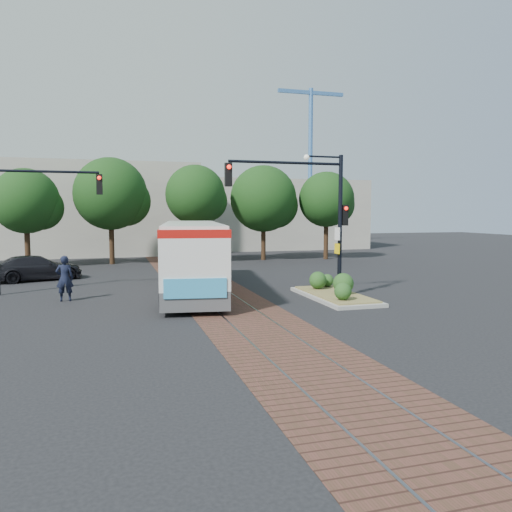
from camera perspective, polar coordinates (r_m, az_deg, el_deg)
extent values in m
plane|color=black|center=(21.54, -3.86, -5.00)|extent=(120.00, 120.00, 0.00)
cube|color=#532F26|center=(25.41, -5.79, -3.47)|extent=(3.60, 40.00, 0.01)
cube|color=slate|center=(25.29, -7.47, -3.51)|extent=(0.06, 40.00, 0.01)
cube|color=slate|center=(25.55, -4.14, -3.39)|extent=(0.06, 40.00, 0.01)
cylinder|color=#382314|center=(37.20, -24.66, 0.99)|extent=(0.36, 0.36, 2.86)
sphere|color=black|center=(37.14, -24.83, 5.73)|extent=(4.40, 4.40, 4.40)
cylinder|color=#382314|center=(37.59, -16.16, 1.48)|extent=(0.36, 0.36, 3.12)
sphere|color=black|center=(37.55, -16.29, 6.84)|extent=(5.20, 5.20, 5.20)
cylinder|color=#382314|center=(37.27, -6.90, 1.82)|extent=(0.36, 0.36, 3.39)
sphere|color=black|center=(37.24, -6.95, 6.96)|extent=(4.40, 4.40, 4.40)
cylinder|color=#382314|center=(39.32, 0.85, 1.63)|extent=(0.36, 0.36, 2.86)
sphere|color=black|center=(39.27, 0.86, 6.56)|extent=(5.20, 5.20, 5.20)
cylinder|color=#382314|center=(40.33, 7.99, 1.86)|extent=(0.36, 0.36, 3.12)
sphere|color=black|center=(40.29, 8.05, 6.42)|extent=(4.40, 4.40, 4.40)
cube|color=#ADA899|center=(48.85, -20.38, 5.00)|extent=(22.00, 12.00, 8.00)
cube|color=#ADA899|center=(53.35, 1.83, 4.74)|extent=(18.00, 10.00, 7.00)
cylinder|color=#3F72B2|center=(59.41, 6.22, 10.05)|extent=(0.50, 0.50, 18.00)
cube|color=#3F72B2|center=(60.76, 6.30, 18.06)|extent=(8.00, 0.40, 0.40)
cube|color=#47474A|center=(23.87, -7.30, -2.70)|extent=(4.17, 12.36, 0.71)
cube|color=white|center=(23.73, -7.33, 0.44)|extent=(4.19, 12.36, 1.92)
cube|color=black|center=(24.01, -7.35, 1.22)|extent=(4.08, 11.17, 0.91)
cube|color=#B0120D|center=(23.67, -7.36, 3.13)|extent=(4.23, 12.37, 0.30)
cube|color=white|center=(23.67, -7.37, 3.62)|extent=(4.06, 11.95, 0.14)
cube|color=black|center=(17.81, -7.01, 0.25)|extent=(1.62, 0.34, 0.91)
cube|color=#3193C7|center=(17.78, -6.95, -3.70)|extent=(2.21, 0.37, 0.71)
cube|color=orange|center=(22.84, -3.97, -1.23)|extent=(0.69, 4.51, 1.11)
cylinder|color=black|center=(19.59, -10.47, -4.58)|extent=(0.49, 1.05, 1.01)
cylinder|color=black|center=(19.64, -3.66, -4.48)|extent=(0.49, 1.05, 1.01)
cylinder|color=black|center=(27.70, -9.85, -1.78)|extent=(0.49, 1.05, 1.01)
cylinder|color=black|center=(27.73, -5.04, -1.71)|extent=(0.49, 1.05, 1.01)
cube|color=gray|center=(22.13, 8.99, -4.59)|extent=(2.20, 5.20, 0.15)
cube|color=olive|center=(22.11, 8.99, -4.30)|extent=(1.90, 4.80, 0.08)
sphere|color=#1E4719|center=(20.45, 9.90, -3.96)|extent=(0.70, 0.70, 0.70)
sphere|color=#1E4719|center=(21.98, 9.94, -3.07)|extent=(0.90, 0.90, 0.90)
sphere|color=#1E4719|center=(23.22, 7.09, -2.73)|extent=(0.80, 0.80, 0.80)
sphere|color=#1E4719|center=(23.97, 8.15, -2.74)|extent=(0.60, 0.60, 0.60)
cylinder|color=black|center=(22.14, 9.58, 3.58)|extent=(0.18, 0.18, 6.00)
cylinder|color=black|center=(21.26, 3.50, 10.60)|extent=(5.00, 0.12, 0.12)
cube|color=black|center=(20.51, -3.18, 9.26)|extent=(0.28, 0.22, 0.95)
sphere|color=#FF190C|center=(20.40, -3.09, 10.13)|extent=(0.18, 0.18, 0.18)
cube|color=black|center=(22.23, 10.11, 4.61)|extent=(0.26, 0.20, 0.90)
sphere|color=#FF190C|center=(22.11, 10.27, 5.38)|extent=(0.16, 0.16, 0.16)
cube|color=white|center=(21.96, 9.28, 2.53)|extent=(0.04, 0.45, 0.55)
cube|color=yellow|center=(22.00, 9.26, 0.83)|extent=(0.04, 0.45, 0.45)
cylinder|color=black|center=(21.92, 7.77, 11.18)|extent=(1.60, 0.08, 0.08)
sphere|color=silver|center=(21.61, 5.80, 11.16)|extent=(0.24, 0.24, 0.24)
cylinder|color=black|center=(24.94, -22.73, 8.90)|extent=(4.50, 0.12, 0.12)
cube|color=black|center=(24.76, -17.46, 7.81)|extent=(0.28, 0.22, 0.95)
sphere|color=#FF190C|center=(24.64, -17.49, 8.52)|extent=(0.18, 0.18, 0.18)
imported|color=black|center=(22.51, -21.03, -2.40)|extent=(0.72, 0.48, 1.94)
imported|color=black|center=(30.01, -23.79, -1.25)|extent=(5.14, 3.41, 1.38)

